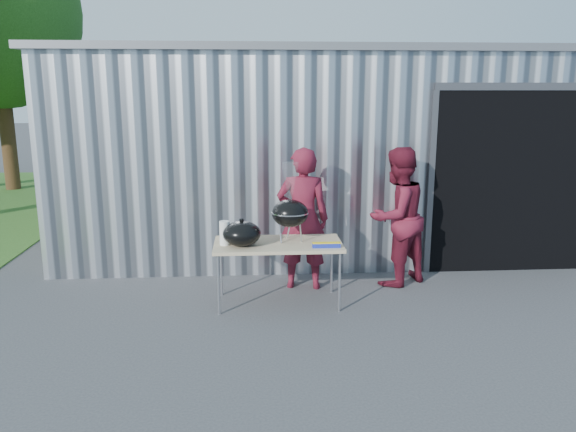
{
  "coord_description": "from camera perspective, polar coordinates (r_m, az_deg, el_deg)",
  "views": [
    {
      "loc": [
        -0.39,
        -5.72,
        2.5
      ],
      "look_at": [
        0.04,
        0.73,
        1.05
      ],
      "focal_mm": 35.0,
      "sensor_mm": 36.0,
      "label": 1
    }
  ],
  "objects": [
    {
      "name": "ground",
      "position": [
        6.25,
        0.05,
        -10.93
      ],
      "size": [
        80.0,
        80.0,
        0.0
      ],
      "primitive_type": "plane",
      "color": "#3D3D40"
    },
    {
      "name": "paper_towels",
      "position": [
        6.52,
        -6.45,
        -1.73
      ],
      "size": [
        0.12,
        0.12,
        0.28
      ],
      "primitive_type": "cylinder",
      "color": "white",
      "rests_on": "folding_table"
    },
    {
      "name": "foil_box",
      "position": [
        6.4,
        3.92,
        -2.95
      ],
      "size": [
        0.32,
        0.06,
        0.06
      ],
      "color": "#1927A3",
      "rests_on": "folding_table"
    },
    {
      "name": "folding_table",
      "position": [
        6.61,
        -1.02,
        -3.06
      ],
      "size": [
        1.5,
        0.75,
        0.75
      ],
      "color": "tan",
      "rests_on": "ground"
    },
    {
      "name": "building",
      "position": [
        10.43,
        3.38,
        7.34
      ],
      "size": [
        8.2,
        6.2,
        3.1
      ],
      "color": "silver",
      "rests_on": "ground"
    },
    {
      "name": "kettle_grill",
      "position": [
        6.58,
        0.21,
        0.98
      ],
      "size": [
        0.44,
        0.44,
        0.94
      ],
      "color": "black",
      "rests_on": "folding_table"
    },
    {
      "name": "grill_lid",
      "position": [
        6.46,
        -4.72,
        -1.79
      ],
      "size": [
        0.44,
        0.44,
        0.32
      ],
      "color": "black",
      "rests_on": "folding_table"
    },
    {
      "name": "white_tub",
      "position": [
        6.8,
        -5.76,
        -1.9
      ],
      "size": [
        0.2,
        0.15,
        0.1
      ],
      "primitive_type": "cube",
      "color": "white",
      "rests_on": "folding_table"
    },
    {
      "name": "person_cook",
      "position": [
        7.12,
        1.51,
        -0.28
      ],
      "size": [
        0.71,
        0.52,
        1.82
      ],
      "primitive_type": "imported",
      "rotation": [
        0.0,
        0.0,
        3.01
      ],
      "color": "maroon",
      "rests_on": "ground"
    },
    {
      "name": "person_bystander",
      "position": [
        7.39,
        10.99,
        -0.08
      ],
      "size": [
        1.11,
        1.05,
        1.8
      ],
      "primitive_type": "imported",
      "rotation": [
        0.0,
        0.0,
        3.71
      ],
      "color": "maroon",
      "rests_on": "ground"
    }
  ]
}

